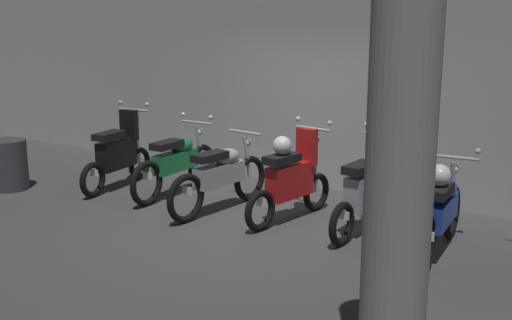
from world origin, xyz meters
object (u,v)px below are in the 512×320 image
at_px(motorbike_slot_4, 367,190).
at_px(motorbike_slot_5, 441,210).
at_px(motorbike_slot_0, 118,154).
at_px(support_pillar, 400,166).
at_px(motorbike_slot_1, 177,162).
at_px(motorbike_slot_3, 291,178).
at_px(motorbike_slot_2, 221,176).
at_px(trash_bin, 9,165).

xyz_separation_m(motorbike_slot_4, motorbike_slot_5, (1.01, -0.28, 0.00)).
distance_m(motorbike_slot_0, support_pillar, 6.42).
bearing_deg(support_pillar, motorbike_slot_0, 152.50).
xyz_separation_m(motorbike_slot_1, motorbike_slot_3, (2.02, -0.11, 0.08)).
bearing_deg(motorbike_slot_0, motorbike_slot_2, -2.50).
xyz_separation_m(motorbike_slot_2, motorbike_slot_4, (2.02, 0.28, 0.04)).
bearing_deg(support_pillar, motorbike_slot_1, 145.94).
relative_size(motorbike_slot_1, motorbike_slot_5, 1.00).
bearing_deg(motorbike_slot_5, motorbike_slot_3, 175.41).
distance_m(motorbike_slot_2, motorbike_slot_4, 2.04).
relative_size(motorbike_slot_4, trash_bin, 2.18).
height_order(motorbike_slot_4, trash_bin, motorbike_slot_4).
xyz_separation_m(motorbike_slot_3, motorbike_slot_5, (2.01, -0.16, -0.04)).
distance_m(motorbike_slot_5, trash_bin, 6.43).
xyz_separation_m(motorbike_slot_2, motorbike_slot_3, (1.01, 0.17, 0.08)).
bearing_deg(motorbike_slot_2, motorbike_slot_3, 9.40).
bearing_deg(trash_bin, motorbike_slot_5, 8.17).
distance_m(motorbike_slot_1, motorbike_slot_3, 2.03).
xyz_separation_m(motorbike_slot_0, motorbike_slot_2, (2.02, -0.09, -0.04)).
xyz_separation_m(motorbike_slot_2, motorbike_slot_5, (3.02, 0.01, 0.04)).
bearing_deg(motorbike_slot_2, trash_bin, -164.81).
relative_size(motorbike_slot_1, motorbike_slot_4, 1.16).
bearing_deg(motorbike_slot_4, trash_bin, -167.48).
bearing_deg(trash_bin, motorbike_slot_4, 12.52).
height_order(motorbike_slot_3, motorbike_slot_5, motorbike_slot_3).
height_order(motorbike_slot_0, motorbike_slot_1, motorbike_slot_0).
bearing_deg(motorbike_slot_1, motorbike_slot_4, 0.19).
distance_m(motorbike_slot_2, motorbike_slot_3, 1.03).
distance_m(support_pillar, trash_bin, 7.29).
bearing_deg(support_pillar, motorbike_slot_2, 141.66).
bearing_deg(motorbike_slot_4, motorbike_slot_5, -15.41).
height_order(motorbike_slot_1, motorbike_slot_2, motorbike_slot_1).
height_order(motorbike_slot_1, motorbike_slot_3, motorbike_slot_3).
bearing_deg(motorbike_slot_3, motorbike_slot_0, -178.51).
height_order(motorbike_slot_1, motorbike_slot_5, same).
relative_size(motorbike_slot_0, motorbike_slot_4, 1.00).
height_order(motorbike_slot_3, motorbike_slot_4, same).
bearing_deg(motorbike_slot_2, motorbike_slot_5, 0.11).
distance_m(motorbike_slot_1, support_pillar, 5.66).
distance_m(motorbike_slot_1, trash_bin, 2.62).
bearing_deg(motorbike_slot_4, support_pillar, -63.39).
xyz_separation_m(motorbike_slot_5, trash_bin, (-6.37, -0.91, -0.14)).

